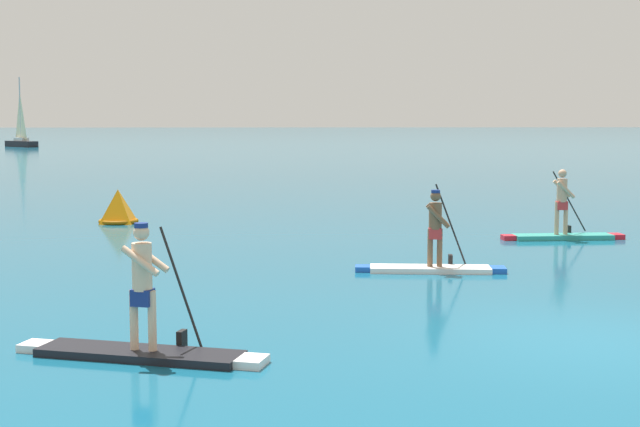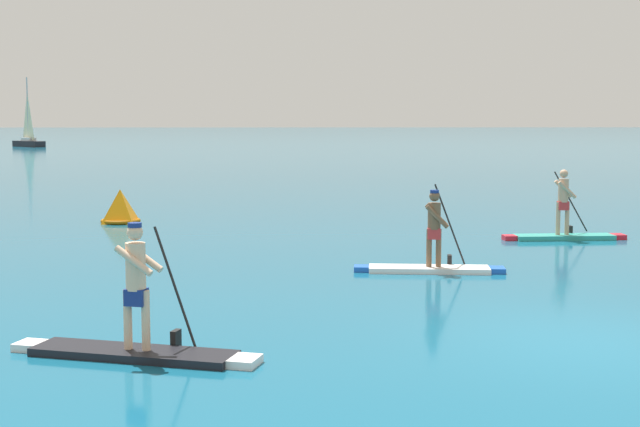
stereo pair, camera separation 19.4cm
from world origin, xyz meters
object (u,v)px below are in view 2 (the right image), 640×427
object	(u,v)px
paddleboarder_near_left	(136,331)
race_marker_buoy	(120,208)
paddleboarder_mid_center	(432,255)
sailboat_left_horizon	(29,137)
paddleboarder_far_right	(564,225)

from	to	relation	value
paddleboarder_near_left	race_marker_buoy	distance (m)	15.49
paddleboarder_mid_center	race_marker_buoy	size ratio (longest dim) A/B	2.29
paddleboarder_near_left	race_marker_buoy	bearing A→B (deg)	118.08
sailboat_left_horizon	race_marker_buoy	bearing A→B (deg)	-28.06
paddleboarder_near_left	paddleboarder_far_right	world-z (taller)	paddleboarder_far_right
sailboat_left_horizon	paddleboarder_mid_center	bearing A→B (deg)	-24.61
paddleboarder_near_left	sailboat_left_horizon	xyz separation A→B (m)	(-24.23, 80.77, 0.58)
race_marker_buoy	paddleboarder_near_left	bearing A→B (deg)	-78.76
race_marker_buoy	sailboat_left_horizon	xyz separation A→B (m)	(-21.21, 65.57, 0.50)
paddleboarder_mid_center	paddleboarder_far_right	xyz separation A→B (m)	(4.09, 4.75, 0.01)
paddleboarder_near_left	paddleboarder_far_right	size ratio (longest dim) A/B	1.08
paddleboarder_near_left	race_marker_buoy	size ratio (longest dim) A/B	2.55
paddleboarder_mid_center	sailboat_left_horizon	bearing A→B (deg)	116.76
paddleboarder_far_right	race_marker_buoy	bearing A→B (deg)	158.67
race_marker_buoy	paddleboarder_far_right	bearing A→B (deg)	-18.37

